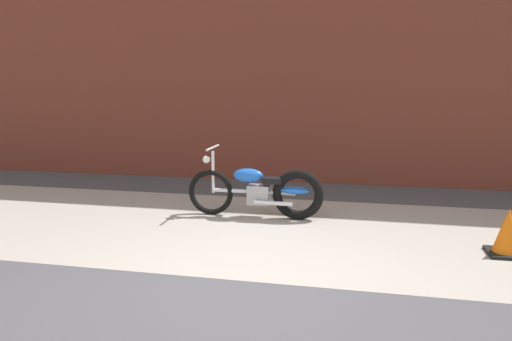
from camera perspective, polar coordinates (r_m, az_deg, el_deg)
ground_plane at (r=4.88m, az=-1.01°, el=-13.01°), size 80.00×80.00×0.00m
sidewalk_slab at (r=6.50m, az=2.48°, el=-7.01°), size 36.00×3.50×0.01m
brick_building_wall at (r=9.70m, az=6.15°, el=17.11°), size 36.00×0.50×6.19m
motorcycle_blue at (r=6.97m, az=0.97°, el=-2.44°), size 2.01×0.58×1.03m
traffic_cone at (r=6.20m, az=27.60°, el=-6.67°), size 0.40×0.40×0.55m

